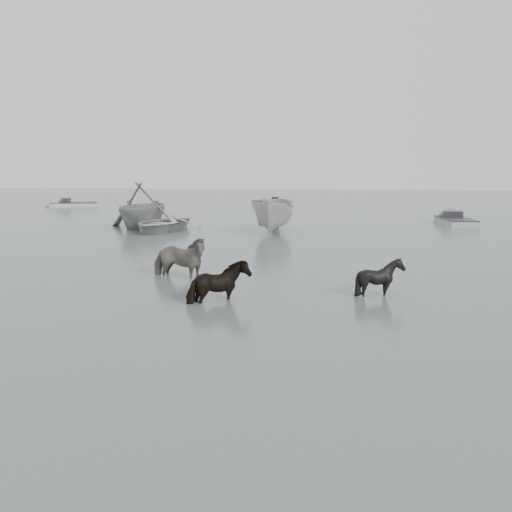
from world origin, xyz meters
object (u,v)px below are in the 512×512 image
pony_pinto (179,251)px  pony_dark (219,275)px  rowboat_lead (161,222)px  pony_black (380,273)px

pony_pinto → pony_dark: pony_pinto is taller
pony_dark → rowboat_lead: size_ratio=0.29×
rowboat_lead → pony_pinto: bearing=-63.1°
pony_pinto → pony_dark: (1.91, -3.06, -0.14)m
pony_dark → pony_black: (4.24, 1.29, -0.08)m
pony_pinto → rowboat_lead: size_ratio=0.42×
pony_dark → pony_black: bearing=-48.6°
pony_pinto → rowboat_lead: pony_pinto is taller
pony_pinto → pony_black: 6.40m
pony_pinto → rowboat_lead: bearing=31.1°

